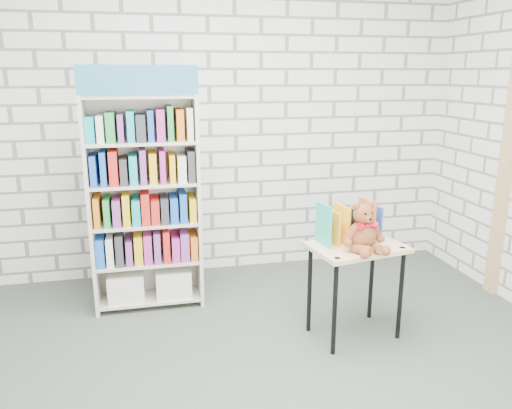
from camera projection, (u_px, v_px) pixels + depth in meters
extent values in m
plane|color=#3D463B|center=(261.00, 395.00, 2.88)|extent=(4.50, 4.50, 0.00)
cube|color=silver|center=(210.00, 120.00, 4.40)|extent=(4.50, 0.02, 2.80)
cube|color=beige|center=(91.00, 207.00, 3.73)|extent=(0.03, 0.32, 1.65)
cube|color=beige|center=(198.00, 202.00, 3.90)|extent=(0.03, 0.32, 1.65)
cube|color=beige|center=(145.00, 200.00, 3.95)|extent=(0.83, 0.02, 1.65)
cube|color=teal|center=(138.00, 80.00, 3.43)|extent=(0.83, 0.02, 0.20)
cube|color=beige|center=(151.00, 297.00, 4.01)|extent=(0.77, 0.30, 0.02)
cube|color=beige|center=(149.00, 261.00, 3.93)|extent=(0.77, 0.30, 0.02)
cube|color=beige|center=(146.00, 223.00, 3.85)|extent=(0.77, 0.30, 0.02)
cube|color=beige|center=(144.00, 183.00, 3.77)|extent=(0.77, 0.30, 0.02)
cube|color=beige|center=(142.00, 142.00, 3.69)|extent=(0.77, 0.30, 0.02)
cube|color=beige|center=(139.00, 97.00, 3.60)|extent=(0.77, 0.30, 0.02)
cube|color=silver|center=(126.00, 285.00, 3.94)|extent=(0.28, 0.26, 0.22)
cube|color=silver|center=(173.00, 281.00, 4.02)|extent=(0.28, 0.26, 0.22)
cube|color=white|center=(148.00, 247.00, 3.89)|extent=(0.77, 0.26, 0.22)
cube|color=purple|center=(146.00, 208.00, 3.81)|extent=(0.77, 0.26, 0.22)
cube|color=#333338|center=(143.00, 168.00, 3.73)|extent=(0.77, 0.26, 0.22)
cube|color=red|center=(141.00, 126.00, 3.65)|extent=(0.77, 0.26, 0.22)
cube|color=tan|center=(357.00, 247.00, 3.38)|extent=(0.69, 0.53, 0.03)
cylinder|color=black|center=(335.00, 309.00, 3.22)|extent=(0.03, 0.03, 0.64)
cylinder|color=black|center=(309.00, 289.00, 3.52)|extent=(0.03, 0.03, 0.64)
cylinder|color=black|center=(401.00, 296.00, 3.42)|extent=(0.03, 0.03, 0.64)
cylinder|color=black|center=(371.00, 278.00, 3.72)|extent=(0.03, 0.03, 0.64)
cylinder|color=black|center=(337.00, 259.00, 3.15)|extent=(0.04, 0.04, 0.01)
cylinder|color=black|center=(402.00, 248.00, 3.34)|extent=(0.04, 0.04, 0.01)
cube|color=#2AB69C|center=(323.00, 227.00, 3.36)|extent=(0.05, 0.19, 0.26)
cube|color=orange|center=(332.00, 225.00, 3.38)|extent=(0.05, 0.19, 0.26)
cube|color=yellow|center=(341.00, 224.00, 3.41)|extent=(0.05, 0.19, 0.26)
cube|color=black|center=(350.00, 223.00, 3.44)|extent=(0.05, 0.19, 0.26)
cube|color=silver|center=(358.00, 222.00, 3.46)|extent=(0.05, 0.19, 0.26)
cube|color=#C56822|center=(367.00, 221.00, 3.49)|extent=(0.05, 0.19, 0.26)
cube|color=#3051B5|center=(375.00, 220.00, 3.52)|extent=(0.05, 0.19, 0.26)
ellipsoid|color=maroon|center=(362.00, 235.00, 3.28)|extent=(0.19, 0.16, 0.19)
sphere|color=maroon|center=(364.00, 214.00, 3.24)|extent=(0.14, 0.14, 0.14)
sphere|color=maroon|center=(356.00, 206.00, 3.22)|extent=(0.05, 0.05, 0.05)
sphere|color=maroon|center=(369.00, 205.00, 3.26)|extent=(0.05, 0.05, 0.05)
sphere|color=maroon|center=(368.00, 219.00, 3.19)|extent=(0.06, 0.06, 0.06)
sphere|color=black|center=(365.00, 214.00, 3.18)|extent=(0.02, 0.02, 0.02)
sphere|color=black|center=(372.00, 213.00, 3.19)|extent=(0.02, 0.02, 0.02)
sphere|color=black|center=(370.00, 219.00, 3.17)|extent=(0.02, 0.02, 0.02)
cylinder|color=maroon|center=(351.00, 234.00, 3.22)|extent=(0.10, 0.08, 0.14)
cylinder|color=maroon|center=(376.00, 230.00, 3.29)|extent=(0.10, 0.09, 0.14)
sphere|color=maroon|center=(348.00, 243.00, 3.22)|extent=(0.06, 0.06, 0.06)
sphere|color=maroon|center=(380.00, 239.00, 3.30)|extent=(0.06, 0.06, 0.06)
cylinder|color=maroon|center=(362.00, 250.00, 3.19)|extent=(0.12, 0.16, 0.08)
cylinder|color=maroon|center=(377.00, 247.00, 3.23)|extent=(0.08, 0.15, 0.08)
sphere|color=maroon|center=(365.00, 254.00, 3.13)|extent=(0.07, 0.07, 0.07)
sphere|color=maroon|center=(386.00, 251.00, 3.18)|extent=(0.07, 0.07, 0.07)
cone|color=red|center=(363.00, 226.00, 3.20)|extent=(0.06, 0.06, 0.05)
cone|color=red|center=(372.00, 225.00, 3.22)|extent=(0.06, 0.06, 0.05)
sphere|color=red|center=(368.00, 226.00, 3.21)|extent=(0.03, 0.03, 0.03)
cube|color=tan|center=(505.00, 170.00, 3.98)|extent=(0.05, 0.12, 2.10)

